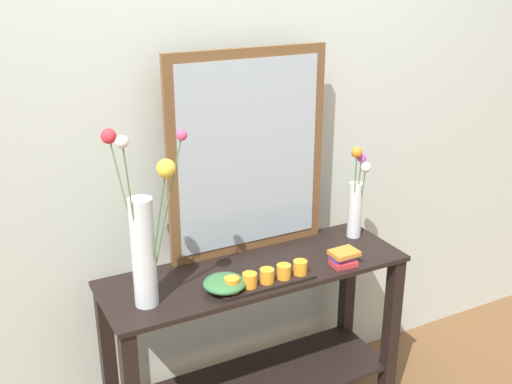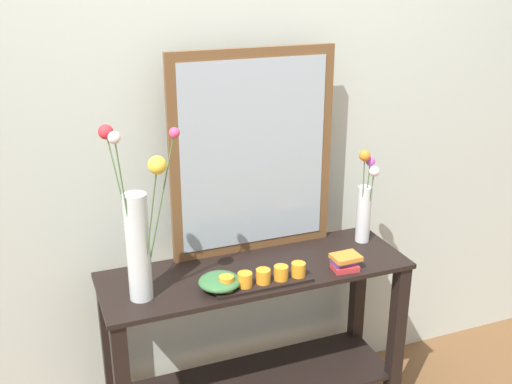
{
  "view_description": "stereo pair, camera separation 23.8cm",
  "coord_description": "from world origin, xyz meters",
  "px_view_note": "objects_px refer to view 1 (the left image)",
  "views": [
    {
      "loc": [
        -1.03,
        -1.97,
        1.97
      ],
      "look_at": [
        0.0,
        0.0,
        1.13
      ],
      "focal_mm": 43.39,
      "sensor_mm": 36.0,
      "label": 1
    },
    {
      "loc": [
        -0.81,
        -2.07,
        1.97
      ],
      "look_at": [
        0.0,
        0.0,
        1.13
      ],
      "focal_mm": 43.39,
      "sensor_mm": 36.0,
      "label": 2
    }
  ],
  "objects_px": {
    "tall_vase_left": "(144,239)",
    "decorative_bowl": "(224,284)",
    "console_table": "(256,333)",
    "mirror_leaning": "(248,154)",
    "book_stack": "(343,258)",
    "vase_right": "(356,200)",
    "candle_tray": "(267,278)"
  },
  "relations": [
    {
      "from": "console_table",
      "to": "decorative_bowl",
      "type": "xyz_separation_m",
      "value": [
        -0.19,
        -0.11,
        0.34
      ]
    },
    {
      "from": "vase_right",
      "to": "candle_tray",
      "type": "bearing_deg",
      "value": -159.87
    },
    {
      "from": "console_table",
      "to": "book_stack",
      "type": "distance_m",
      "value": 0.49
    },
    {
      "from": "mirror_leaning",
      "to": "candle_tray",
      "type": "height_order",
      "value": "mirror_leaning"
    },
    {
      "from": "mirror_leaning",
      "to": "book_stack",
      "type": "height_order",
      "value": "mirror_leaning"
    },
    {
      "from": "vase_right",
      "to": "book_stack",
      "type": "xyz_separation_m",
      "value": [
        -0.2,
        -0.2,
        -0.15
      ]
    },
    {
      "from": "vase_right",
      "to": "book_stack",
      "type": "height_order",
      "value": "vase_right"
    },
    {
      "from": "console_table",
      "to": "decorative_bowl",
      "type": "bearing_deg",
      "value": -150.69
    },
    {
      "from": "console_table",
      "to": "candle_tray",
      "type": "relative_size",
      "value": 3.2
    },
    {
      "from": "mirror_leaning",
      "to": "book_stack",
      "type": "xyz_separation_m",
      "value": [
        0.28,
        -0.31,
        -0.39
      ]
    },
    {
      "from": "mirror_leaning",
      "to": "vase_right",
      "type": "distance_m",
      "value": 0.55
    },
    {
      "from": "tall_vase_left",
      "to": "decorative_bowl",
      "type": "height_order",
      "value": "tall_vase_left"
    },
    {
      "from": "mirror_leaning",
      "to": "tall_vase_left",
      "type": "relative_size",
      "value": 1.31
    },
    {
      "from": "candle_tray",
      "to": "console_table",
      "type": "bearing_deg",
      "value": 79.87
    },
    {
      "from": "tall_vase_left",
      "to": "decorative_bowl",
      "type": "xyz_separation_m",
      "value": [
        0.29,
        -0.04,
        -0.23
      ]
    },
    {
      "from": "console_table",
      "to": "tall_vase_left",
      "type": "xyz_separation_m",
      "value": [
        -0.47,
        -0.07,
        0.57
      ]
    },
    {
      "from": "console_table",
      "to": "tall_vase_left",
      "type": "relative_size",
      "value": 1.92
    },
    {
      "from": "mirror_leaning",
      "to": "console_table",
      "type": "bearing_deg",
      "value": -107.49
    },
    {
      "from": "tall_vase_left",
      "to": "candle_tray",
      "type": "distance_m",
      "value": 0.51
    },
    {
      "from": "vase_right",
      "to": "candle_tray",
      "type": "relative_size",
      "value": 1.11
    },
    {
      "from": "console_table",
      "to": "mirror_leaning",
      "type": "relative_size",
      "value": 1.47
    },
    {
      "from": "mirror_leaning",
      "to": "book_stack",
      "type": "distance_m",
      "value": 0.57
    },
    {
      "from": "tall_vase_left",
      "to": "book_stack",
      "type": "xyz_separation_m",
      "value": [
        0.8,
        -0.07,
        -0.23
      ]
    },
    {
      "from": "tall_vase_left",
      "to": "decorative_bowl",
      "type": "distance_m",
      "value": 0.37
    },
    {
      "from": "vase_right",
      "to": "console_table",
      "type": "bearing_deg",
      "value": -172.97
    },
    {
      "from": "mirror_leaning",
      "to": "book_stack",
      "type": "relative_size",
      "value": 7.31
    },
    {
      "from": "vase_right",
      "to": "decorative_bowl",
      "type": "relative_size",
      "value": 2.67
    },
    {
      "from": "decorative_bowl",
      "to": "vase_right",
      "type": "bearing_deg",
      "value": 13.39
    },
    {
      "from": "mirror_leaning",
      "to": "vase_right",
      "type": "relative_size",
      "value": 1.97
    },
    {
      "from": "console_table",
      "to": "mirror_leaning",
      "type": "bearing_deg",
      "value": 72.51
    },
    {
      "from": "mirror_leaning",
      "to": "candle_tray",
      "type": "xyz_separation_m",
      "value": [
        -0.08,
        -0.31,
        -0.4
      ]
    },
    {
      "from": "vase_right",
      "to": "decorative_bowl",
      "type": "distance_m",
      "value": 0.75
    }
  ]
}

